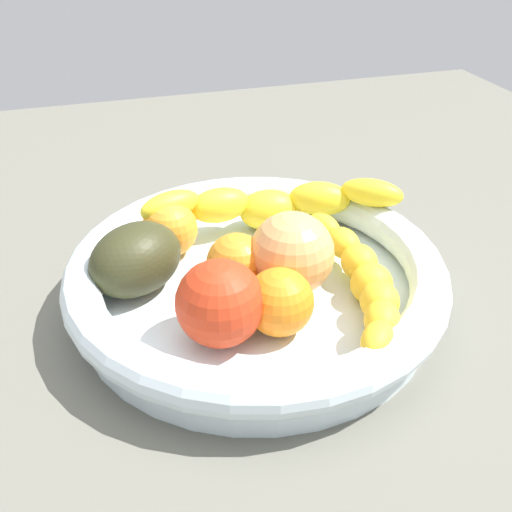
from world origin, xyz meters
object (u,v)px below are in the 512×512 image
at_px(avocado_dark, 136,259).
at_px(peach_blush, 292,254).
at_px(banana_draped_right, 363,280).
at_px(orange_mid_left, 236,261).
at_px(orange_front, 283,301).
at_px(orange_mid_right, 170,229).
at_px(fruit_bowl, 256,278).
at_px(banana_draped_left, 270,204).
at_px(tomato_red, 220,303).

height_order(avocado_dark, peach_blush, peach_blush).
xyz_separation_m(banana_draped_right, orange_mid_left, (0.05, 0.09, 0.00)).
bearing_deg(orange_front, orange_mid_left, 16.44).
distance_m(orange_mid_right, peach_blush, 0.12).
distance_m(fruit_bowl, banana_draped_right, 0.09).
bearing_deg(avocado_dark, orange_front, -130.72).
relative_size(fruit_bowl, banana_draped_right, 1.62).
height_order(banana_draped_left, orange_front, banana_draped_left).
xyz_separation_m(fruit_bowl, banana_draped_right, (-0.05, -0.08, 0.01)).
distance_m(banana_draped_right, orange_mid_left, 0.11).
xyz_separation_m(banana_draped_left, avocado_dark, (-0.06, 0.14, -0.00)).
bearing_deg(peach_blush, orange_mid_right, 45.62).
relative_size(fruit_bowl, avocado_dark, 3.84).
bearing_deg(banana_draped_right, avocado_dark, 67.55).
bearing_deg(banana_draped_left, fruit_bowl, 154.48).
bearing_deg(avocado_dark, orange_mid_left, -104.32).
xyz_separation_m(orange_front, orange_mid_right, (0.13, 0.06, -0.00)).
height_order(fruit_bowl, banana_draped_left, banana_draped_left).
height_order(banana_draped_right, orange_front, orange_front).
bearing_deg(orange_mid_left, orange_mid_right, 32.63).
bearing_deg(fruit_bowl, peach_blush, -115.72).
xyz_separation_m(banana_draped_right, tomato_red, (-0.01, 0.12, 0.01)).
bearing_deg(avocado_dark, fruit_bowl, -104.15).
distance_m(fruit_bowl, orange_mid_left, 0.02).
height_order(banana_draped_left, banana_draped_right, banana_draped_left).
xyz_separation_m(banana_draped_right, peach_blush, (0.03, 0.05, 0.01)).
bearing_deg(orange_front, orange_mid_right, 25.29).
relative_size(banana_draped_right, peach_blush, 2.80).
distance_m(fruit_bowl, avocado_dark, 0.10).
bearing_deg(peach_blush, avocado_dark, 73.18).
bearing_deg(orange_mid_right, fruit_bowl, -140.18).
bearing_deg(banana_draped_left, tomato_red, 149.02).
bearing_deg(tomato_red, orange_mid_left, -24.64).
distance_m(banana_draped_left, peach_blush, 0.10).
relative_size(banana_draped_right, orange_mid_right, 3.83).
xyz_separation_m(banana_draped_left, banana_draped_right, (-0.13, -0.04, -0.01)).
bearing_deg(orange_front, banana_draped_left, -14.35).
bearing_deg(avocado_dark, banana_draped_left, -66.93).
bearing_deg(orange_mid_right, peach_blush, -134.38).
distance_m(fruit_bowl, peach_blush, 0.04).
height_order(banana_draped_right, peach_blush, peach_blush).
distance_m(fruit_bowl, orange_mid_right, 0.10).
distance_m(orange_mid_left, tomato_red, 0.07).
xyz_separation_m(fruit_bowl, orange_mid_left, (0.00, 0.02, 0.02)).
xyz_separation_m(banana_draped_left, orange_front, (-0.14, 0.04, -0.01)).
bearing_deg(orange_mid_right, banana_draped_left, -84.52).
relative_size(banana_draped_left, orange_front, 4.74).
relative_size(orange_mid_right, peach_blush, 0.73).
distance_m(banana_draped_right, tomato_red, 0.12).
xyz_separation_m(banana_draped_right, avocado_dark, (0.07, 0.17, 0.01)).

